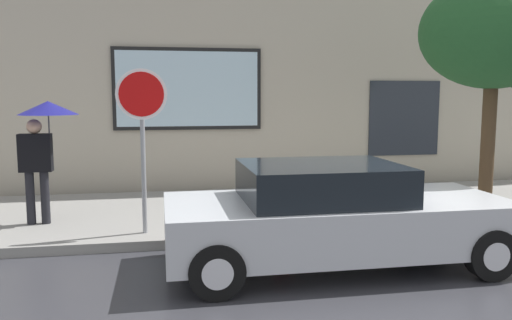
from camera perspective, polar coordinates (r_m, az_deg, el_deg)
name	(u,v)px	position (r m, az deg, el deg)	size (l,w,h in m)	color
ground_plane	(345,262)	(7.27, 9.73, -11.02)	(60.00, 60.00, 0.00)	#333338
sidewalk	(290,209)	(10.02, 3.79, -5.45)	(20.00, 4.00, 0.15)	gray
building_facade	(265,42)	(12.28, 0.95, 12.88)	(20.00, 0.67, 7.00)	#B2A893
parked_car	(333,216)	(6.93, 8.50, -6.06)	(4.47, 1.94, 1.37)	#B7BABF
fire_hydrant	(281,202)	(8.41, 2.78, -4.68)	(0.30, 0.44, 0.78)	red
pedestrian_with_umbrella	(44,129)	(9.07, -22.30, 3.22)	(0.95, 0.94, 2.01)	black
street_tree	(502,37)	(9.90, 25.43, 12.10)	(2.54, 2.16, 4.12)	#4C3823
stop_sign	(142,118)	(7.95, -12.40, 4.52)	(0.76, 0.10, 2.50)	gray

